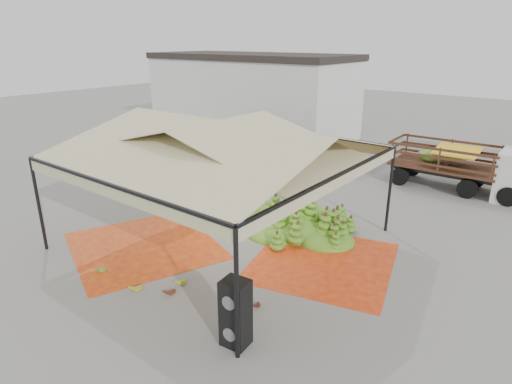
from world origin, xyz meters
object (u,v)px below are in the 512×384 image
Objects in this scene: speaker_stack at (236,313)px; truck_right at (469,163)px; banana_heap at (297,215)px; truck_left at (262,147)px; vendor at (289,182)px.

truck_right is at bearing 77.88° from speaker_stack.
truck_left is at bearing 137.05° from banana_heap.
vendor is at bearing -45.45° from truck_left.
banana_heap is at bearing 104.71° from speaker_stack.
banana_heap is 8.75m from truck_right.
speaker_stack is at bearing 125.25° from vendor.
truck_right is (5.39, 5.83, 0.41)m from vendor.
speaker_stack is 0.92× the size of vendor.
truck_left reaches higher than vendor.
banana_heap is 3.13× the size of speaker_stack.
truck_right reaches higher than truck_left.
speaker_stack is at bearing -69.12° from banana_heap.
banana_heap is 6.35m from speaker_stack.
speaker_stack is 8.91m from vendor.
truck_left is at bearing -29.50° from vendor.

